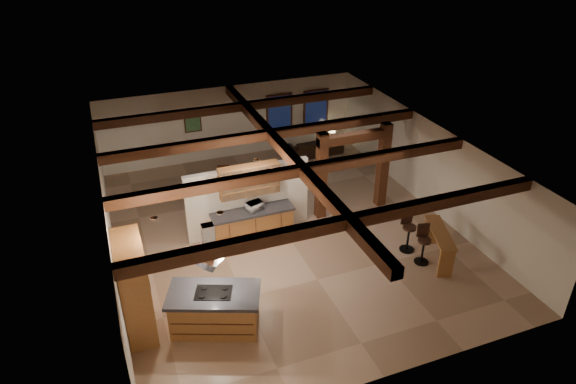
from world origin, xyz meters
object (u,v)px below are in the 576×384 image
kitchen_island (215,310)px  sofa (314,146)px  dining_table (245,194)px  bar_counter (439,241)px

kitchen_island → sofa: kitchen_island is taller
dining_table → kitchen_island: bearing=-123.8°
dining_table → bar_counter: bearing=-61.2°
dining_table → sofa: sofa is taller
dining_table → sofa: 4.60m
bar_counter → sofa: bearing=93.0°
kitchen_island → dining_table: 6.00m
dining_table → sofa: (3.72, 2.71, 0.03)m
kitchen_island → bar_counter: kitchen_island is taller
dining_table → bar_counter: size_ratio=0.94×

